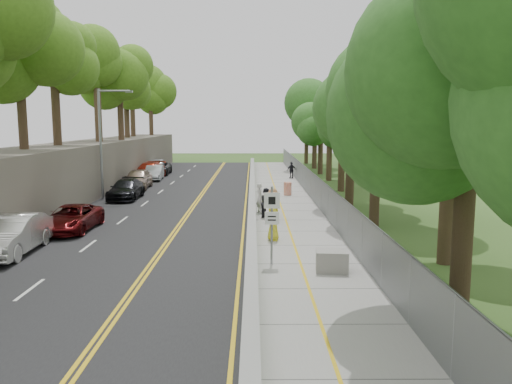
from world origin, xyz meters
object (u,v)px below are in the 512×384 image
at_px(streetlight, 104,136).
at_px(painter_0, 273,223).
at_px(concrete_block, 332,261).
at_px(car_2, 71,218).
at_px(construction_barrel, 288,189).
at_px(signpost, 272,217).
at_px(car_1, 12,235).
at_px(person_far, 292,170).

relative_size(streetlight, painter_0, 4.70).
bearing_deg(concrete_block, streetlight, 127.37).
bearing_deg(car_2, construction_barrel, 47.46).
height_order(signpost, car_1, signpost).
height_order(signpost, person_far, signpost).
xyz_separation_m(construction_barrel, concrete_block, (0.28, -20.00, -0.10)).
relative_size(signpost, concrete_block, 2.61).
xyz_separation_m(car_1, painter_0, (11.23, 2.38, 0.03)).
distance_m(construction_barrel, car_2, 17.60).
bearing_deg(signpost, streetlight, 124.08).
bearing_deg(streetlight, painter_0, -47.93).
bearing_deg(signpost, car_1, 171.56).
bearing_deg(person_far, signpost, 65.43).
relative_size(streetlight, signpost, 2.58).
bearing_deg(car_1, streetlight, 89.90).
xyz_separation_m(streetlight, painter_0, (11.74, -13.00, -3.74)).
distance_m(streetlight, car_1, 15.85).
xyz_separation_m(streetlight, car_2, (1.37, -10.79, -3.94)).
xyz_separation_m(streetlight, concrete_block, (13.74, -18.00, -4.19)).
relative_size(construction_barrel, person_far, 0.60).
relative_size(streetlight, person_far, 4.84).
distance_m(streetlight, car_2, 11.57).
bearing_deg(painter_0, person_far, 3.47).
relative_size(car_1, painter_0, 2.95).
height_order(concrete_block, painter_0, painter_0).
bearing_deg(concrete_block, person_far, 88.34).
bearing_deg(painter_0, concrete_block, -148.37).
xyz_separation_m(concrete_block, painter_0, (-2.01, 5.00, 0.45)).
bearing_deg(car_2, painter_0, -11.17).
bearing_deg(car_1, car_2, 77.42).
bearing_deg(construction_barrel, person_far, 84.11).
height_order(construction_barrel, concrete_block, construction_barrel).
distance_m(construction_barrel, car_1, 21.68).
bearing_deg(painter_0, streetlight, 51.81).
relative_size(streetlight, construction_barrel, 8.04).
bearing_deg(person_far, car_2, 42.74).
xyz_separation_m(signpost, person_far, (3.15, 30.65, -1.09)).
bearing_deg(streetlight, person_far, 42.92).
relative_size(construction_barrel, car_2, 0.21).
relative_size(car_1, car_2, 1.05).
bearing_deg(painter_0, construction_barrel, 3.17).
xyz_separation_m(streetlight, car_1, (0.51, -15.38, -3.77)).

